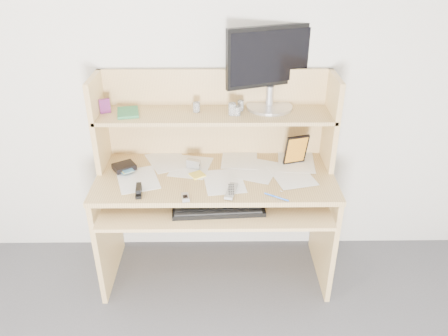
{
  "coord_description": "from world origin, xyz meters",
  "views": [
    {
      "loc": [
        0.03,
        -0.75,
        2.03
      ],
      "look_at": [
        0.05,
        1.43,
        0.82
      ],
      "focal_mm": 35.0,
      "sensor_mm": 36.0,
      "label": 1
    }
  ],
  "objects_px": {
    "desk": "(216,176)",
    "game_case": "(296,150)",
    "keyboard": "(218,207)",
    "monitor": "(271,65)",
    "tv_remote": "(231,191)"
  },
  "relations": [
    {
      "from": "desk",
      "to": "monitor",
      "type": "relative_size",
      "value": 2.66
    },
    {
      "from": "keyboard",
      "to": "monitor",
      "type": "xyz_separation_m",
      "value": [
        0.31,
        0.47,
        0.67
      ]
    },
    {
      "from": "tv_remote",
      "to": "monitor",
      "type": "height_order",
      "value": "monitor"
    },
    {
      "from": "desk",
      "to": "game_case",
      "type": "height_order",
      "value": "desk"
    },
    {
      "from": "monitor",
      "to": "tv_remote",
      "type": "bearing_deg",
      "value": -138.0
    },
    {
      "from": "desk",
      "to": "game_case",
      "type": "distance_m",
      "value": 0.51
    },
    {
      "from": "game_case",
      "to": "tv_remote",
      "type": "bearing_deg",
      "value": -157.9
    },
    {
      "from": "desk",
      "to": "tv_remote",
      "type": "height_order",
      "value": "desk"
    },
    {
      "from": "game_case",
      "to": "monitor",
      "type": "distance_m",
      "value": 0.52
    },
    {
      "from": "keyboard",
      "to": "monitor",
      "type": "height_order",
      "value": "monitor"
    },
    {
      "from": "desk",
      "to": "monitor",
      "type": "distance_m",
      "value": 0.74
    },
    {
      "from": "keyboard",
      "to": "tv_remote",
      "type": "bearing_deg",
      "value": 7.73
    },
    {
      "from": "desk",
      "to": "game_case",
      "type": "bearing_deg",
      "value": 4.49
    },
    {
      "from": "desk",
      "to": "game_case",
      "type": "xyz_separation_m",
      "value": [
        0.49,
        0.04,
        0.16
      ]
    },
    {
      "from": "keyboard",
      "to": "game_case",
      "type": "distance_m",
      "value": 0.61
    }
  ]
}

